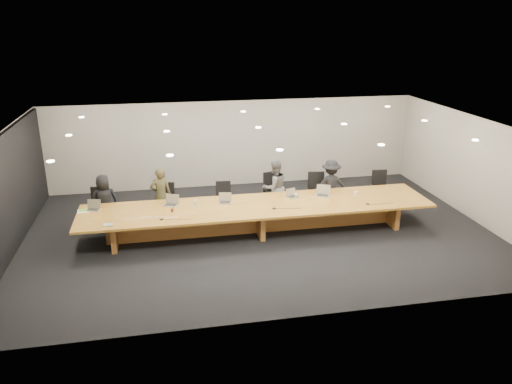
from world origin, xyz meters
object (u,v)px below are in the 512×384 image
chair_far_right (380,188)px  laptop_b (170,200)px  chair_mid_right (275,193)px  mic_center (274,208)px  person_d (331,185)px  av_box (108,225)px  chair_left (165,202)px  person_b (161,195)px  amber_mug (172,210)px  mic_right (368,204)px  chair_mid_left (224,199)px  person_c (275,187)px  water_bottle (195,203)px  conference_table (258,213)px  chair_far_left (98,207)px  paper_cup_far (356,193)px  person_a (104,201)px  laptop_d (293,193)px  mic_left (162,219)px  paper_cup_near (296,195)px  chair_right (317,192)px  laptop_c (225,198)px  laptop_e (323,191)px  laptop_a (92,205)px

chair_far_right → laptop_b: size_ratio=2.99×
chair_mid_right → mic_center: bearing=-116.4°
person_d → av_box: person_d is taller
chair_left → person_b: 0.29m
amber_mug → person_b: bearing=101.7°
person_d → mic_right: (0.44, -1.64, 0.01)m
person_b → laptop_b: person_b is taller
chair_mid_left → mic_right: chair_mid_left is taller
person_c → water_bottle: size_ratio=8.28×
av_box → person_d: bearing=12.6°
conference_table → chair_far_right: (3.94, 1.25, 0.01)m
laptop_b → amber_mug: laptop_b is taller
laptop_b → mic_center: bearing=8.4°
person_b → chair_mid_right: bearing=178.7°
chair_far_left → person_c: person_c is taller
paper_cup_far → person_a: bearing=172.4°
chair_far_left → person_b: (1.68, -0.08, 0.25)m
laptop_d → mic_left: laptop_d is taller
amber_mug → av_box: bearing=-158.6°
chair_left → person_d: 4.71m
water_bottle → mic_right: water_bottle is taller
person_d → mic_left: 5.09m
chair_mid_left → laptop_d: (1.76, -0.88, 0.37)m
water_bottle → av_box: size_ratio=0.89×
chair_left → chair_mid_right: chair_mid_right is taller
person_c → paper_cup_far: (2.05, -0.93, 0.01)m
chair_mid_right → paper_cup_near: size_ratio=12.00×
mic_left → paper_cup_near: bearing=14.6°
water_bottle → chair_right: bearing=15.8°
person_c → water_bottle: bearing=6.0°
chair_far_right → laptop_c: bearing=-160.9°
laptop_c → laptop_d: size_ratio=1.09×
amber_mug → av_box: (-1.49, -0.58, -0.03)m
conference_table → chair_right: 2.29m
conference_table → chair_far_left: (-4.12, 1.26, 0.00)m
laptop_d → mic_center: laptop_d is taller
person_c → laptop_c: bearing=12.4°
person_b → mic_right: 5.49m
paper_cup_far → person_b: bearing=170.0°
laptop_e → paper_cup_near: bearing=-161.8°
chair_mid_right → laptop_a: bearing=177.4°
person_d → laptop_d: size_ratio=5.07×
person_d → laptop_d: bearing=35.7°
mic_left → person_d: bearing=19.3°
laptop_b → person_a: bearing=-179.7°
conference_table → av_box: (-3.67, -0.64, 0.25)m
person_d → mic_center: person_d is taller
person_b → mic_left: 1.70m
laptop_e → amber_mug: bearing=-150.8°
chair_mid_left → person_d: person_d is taller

